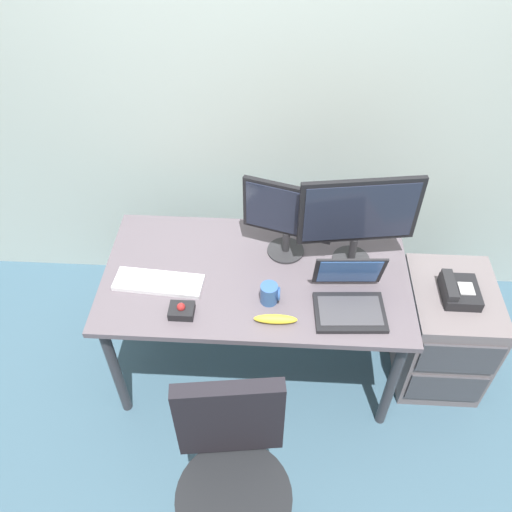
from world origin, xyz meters
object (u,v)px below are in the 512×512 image
monitor_main (359,216)px  monitor_side (287,216)px  keyboard (159,282)px  office_chair (234,489)px  laptop (349,297)px  banana (276,319)px  file_cabinet (442,332)px  coffee_mug (270,294)px  trackball_mouse (182,310)px  desk_phone (459,291)px

monitor_main → monitor_side: 0.33m
monitor_side → keyboard: (-0.58, -0.25, -0.22)m
office_chair → monitor_side: bearing=80.6°
laptop → banana: bearing=-160.3°
file_cabinet → keyboard: 1.49m
file_cabinet → coffee_mug: (-0.90, -0.18, 0.46)m
trackball_mouse → banana: bearing=-3.3°
trackball_mouse → keyboard: bearing=128.7°
office_chair → monitor_main: bearing=64.1°
monitor_side → banana: size_ratio=2.21×
monitor_main → banana: size_ratio=2.86×
monitor_side → office_chair: bearing=-99.4°
file_cabinet → laptop: 0.75m
keyboard → banana: banana is taller
office_chair → coffee_mug: size_ratio=9.79×
file_cabinet → monitor_side: bearing=170.8°
keyboard → monitor_side: bearing=23.0°
desk_phone → monitor_side: 0.90m
keyboard → laptop: 0.87m
monitor_main → keyboard: (-0.90, -0.20, -0.27)m
file_cabinet → keyboard: keyboard is taller
monitor_main → monitor_side: monitor_main is taller
coffee_mug → banana: coffee_mug is taller
monitor_side → keyboard: bearing=-157.0°
desk_phone → laptop: bearing=-162.6°
desk_phone → coffee_mug: 0.92m
monitor_side → laptop: (0.29, -0.32, -0.18)m
desk_phone → file_cabinet: bearing=63.2°
desk_phone → banana: 0.92m
office_chair → keyboard: office_chair is taller
keyboard → laptop: (0.87, -0.08, 0.04)m
desk_phone → coffee_mug: size_ratio=2.03×
monitor_side → laptop: 0.47m
file_cabinet → desk_phone: (-0.01, -0.02, 0.34)m
monitor_main → coffee_mug: monitor_main is taller
file_cabinet → laptop: size_ratio=1.89×
keyboard → coffee_mug: coffee_mug is taller
file_cabinet → laptop: (-0.55, -0.19, 0.46)m
monitor_side → trackball_mouse: (-0.45, -0.42, -0.21)m
banana → office_chair: bearing=-102.6°
monitor_main → coffee_mug: bearing=-144.2°
trackball_mouse → desk_phone: bearing=11.6°
trackball_mouse → monitor_side: bearing=42.7°
keyboard → banana: 0.58m
laptop → trackball_mouse: (-0.74, -0.09, -0.03)m
banana → coffee_mug: bearing=104.2°
file_cabinet → office_chair: office_chair is taller
office_chair → trackball_mouse: (-0.28, 0.64, 0.30)m
file_cabinet → desk_phone: desk_phone is taller
monitor_side → laptop: bearing=-48.5°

